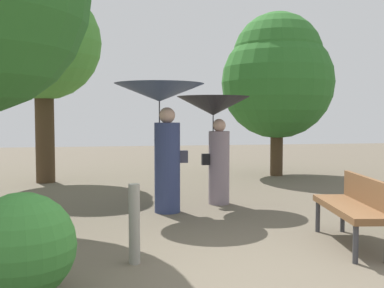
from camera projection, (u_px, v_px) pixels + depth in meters
ground_plane at (264, 284)px, 4.28m from camera, size 40.00×40.00×0.00m
person_left at (162, 115)px, 7.36m from camera, size 1.46×1.46×2.10m
person_right at (215, 121)px, 8.08m from camera, size 1.30×1.30×1.92m
park_bench at (356, 204)px, 5.51m from camera, size 0.71×1.56×0.83m
tree_near_right at (277, 74)px, 11.91m from camera, size 2.92×2.92×4.27m
tree_mid_left at (43, 31)px, 10.62m from camera, size 2.69×2.69×5.25m
bush_path_right at (22, 246)px, 3.89m from camera, size 0.92×0.92×0.92m
path_marker_post at (134, 224)px, 4.84m from camera, size 0.12×0.12×0.86m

